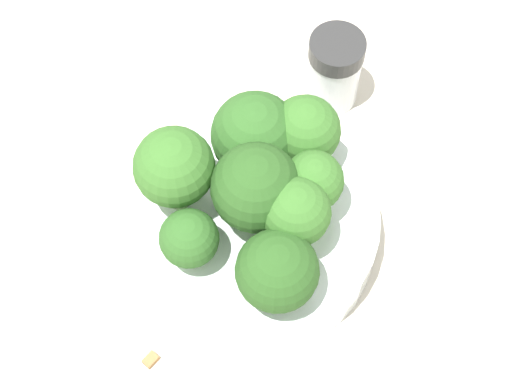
# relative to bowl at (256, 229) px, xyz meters

# --- Properties ---
(ground_plane) EXTENTS (3.00, 3.00, 0.00)m
(ground_plane) POSITION_rel_bowl_xyz_m (0.00, 0.00, -0.02)
(ground_plane) COLOR beige
(bowl) EXTENTS (0.15, 0.15, 0.04)m
(bowl) POSITION_rel_bowl_xyz_m (0.00, 0.00, 0.00)
(bowl) COLOR silver
(bowl) RESTS_ON ground_plane
(broccoli_floret_0) EXTENTS (0.05, 0.05, 0.06)m
(broccoli_floret_0) POSITION_rel_bowl_xyz_m (-0.04, -0.02, 0.06)
(broccoli_floret_0) COLOR #8EB770
(broccoli_floret_0) RESTS_ON bowl
(broccoli_floret_1) EXTENTS (0.05, 0.05, 0.06)m
(broccoli_floret_1) POSITION_rel_bowl_xyz_m (-0.00, -0.00, 0.05)
(broccoli_floret_1) COLOR #8EB770
(broccoli_floret_1) RESTS_ON bowl
(broccoli_floret_2) EXTENTS (0.05, 0.05, 0.06)m
(broccoli_floret_2) POSITION_rel_bowl_xyz_m (-0.02, 0.03, 0.05)
(broccoli_floret_2) COLOR #84AD66
(broccoli_floret_2) RESTS_ON bowl
(broccoli_floret_3) EXTENTS (0.04, 0.04, 0.06)m
(broccoli_floret_3) POSITION_rel_bowl_xyz_m (0.03, -0.00, 0.05)
(broccoli_floret_3) COLOR #7A9E5B
(broccoli_floret_3) RESTS_ON bowl
(broccoli_floret_4) EXTENTS (0.04, 0.04, 0.05)m
(broccoli_floret_4) POSITION_rel_bowl_xyz_m (0.02, 0.02, 0.05)
(broccoli_floret_4) COLOR #84AD66
(broccoli_floret_4) RESTS_ON bowl
(broccoli_floret_5) EXTENTS (0.03, 0.03, 0.04)m
(broccoli_floret_5) POSITION_rel_bowl_xyz_m (-0.02, -0.04, 0.04)
(broccoli_floret_5) COLOR #8EB770
(broccoli_floret_5) RESTS_ON bowl
(broccoli_floret_6) EXTENTS (0.05, 0.05, 0.05)m
(broccoli_floret_6) POSITION_rel_bowl_xyz_m (0.04, -0.03, 0.05)
(broccoli_floret_6) COLOR #7A9E5B
(broccoli_floret_6) RESTS_ON bowl
(broccoli_floret_7) EXTENTS (0.04, 0.04, 0.05)m
(broccoli_floret_7) POSITION_rel_bowl_xyz_m (0.00, 0.05, 0.05)
(broccoli_floret_7) COLOR #8EB770
(broccoli_floret_7) RESTS_ON bowl
(pepper_shaker) EXTENTS (0.04, 0.04, 0.06)m
(pepper_shaker) POSITION_rel_bowl_xyz_m (-0.02, 0.12, 0.01)
(pepper_shaker) COLOR silver
(pepper_shaker) RESTS_ON ground_plane
(almond_crumb_0) EXTENTS (0.01, 0.01, 0.01)m
(almond_crumb_0) POSITION_rel_bowl_xyz_m (-0.01, -0.10, -0.01)
(almond_crumb_0) COLOR olive
(almond_crumb_0) RESTS_ON ground_plane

